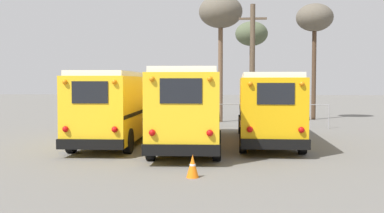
{
  "coord_description": "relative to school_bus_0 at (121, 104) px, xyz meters",
  "views": [
    {
      "loc": [
        2.05,
        -21.06,
        2.74
      ],
      "look_at": [
        0.0,
        0.36,
        1.63
      ],
      "focal_mm": 45.0,
      "sensor_mm": 36.0,
      "label": 1
    }
  ],
  "objects": [
    {
      "name": "utility_pole",
      "position": [
        6.33,
        9.58,
        2.27
      ],
      "size": [
        1.8,
        0.32,
        7.72
      ],
      "color": "brown",
      "rests_on": "ground"
    },
    {
      "name": "ground_plane",
      "position": [
        3.35,
        -0.7,
        -1.72
      ],
      "size": [
        160.0,
        160.0,
        0.0
      ],
      "primitive_type": "plane",
      "color": "#66635E"
    },
    {
      "name": "traffic_cone",
      "position": [
        4.12,
        -8.2,
        -1.38
      ],
      "size": [
        0.36,
        0.36,
        0.66
      ],
      "color": "orange",
      "rests_on": "ground"
    },
    {
      "name": "school_bus_1",
      "position": [
        3.35,
        -1.18,
        0.06
      ],
      "size": [
        2.99,
        11.03,
        3.25
      ],
      "color": "yellow",
      "rests_on": "ground"
    },
    {
      "name": "school_bus_0",
      "position": [
        0.0,
        0.0,
        0.0
      ],
      "size": [
        2.78,
        10.57,
        3.16
      ],
      "color": "yellow",
      "rests_on": "ground"
    },
    {
      "name": "fence_line",
      "position": [
        3.35,
        6.92,
        -0.73
      ],
      "size": [
        14.77,
        0.06,
        1.42
      ],
      "color": "#939399",
      "rests_on": "ground"
    },
    {
      "name": "school_bus_2",
      "position": [
        6.71,
        0.11,
        -0.03
      ],
      "size": [
        2.55,
        9.67,
        3.09
      ],
      "color": "#EAAA0F",
      "rests_on": "ground"
    },
    {
      "name": "bare_tree_1",
      "position": [
        10.88,
        13.77,
        5.47
      ],
      "size": [
        2.66,
        2.66,
        8.36
      ],
      "color": "#473323",
      "rests_on": "ground"
    },
    {
      "name": "bare_tree_2",
      "position": [
        4.21,
        11.07,
        5.64
      ],
      "size": [
        2.95,
        2.95,
        8.6
      ],
      "color": "brown",
      "rests_on": "ground"
    },
    {
      "name": "bare_tree_0",
      "position": [
        6.47,
        17.38,
        4.76
      ],
      "size": [
        2.61,
        2.61,
        7.58
      ],
      "color": "#473323",
      "rests_on": "ground"
    }
  ]
}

